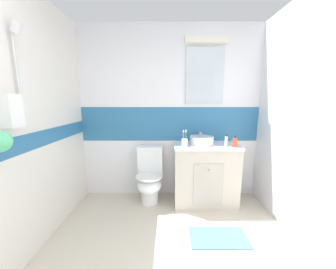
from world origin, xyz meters
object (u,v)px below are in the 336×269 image
(toilet, at_px, (150,177))
(toothpaste_tube_upright, at_px, (226,141))
(toothbrush_cup, at_px, (185,142))
(sink_basin, at_px, (202,140))
(soap_dispenser, at_px, (235,142))

(toilet, distance_m, toothpaste_tube_upright, 1.17)
(toilet, height_order, toothbrush_cup, toothbrush_cup)
(toothpaste_tube_upright, bearing_deg, toothbrush_cup, 177.38)
(toilet, xyz_separation_m, toothpaste_tube_upright, (1.01, -0.16, 0.55))
(sink_basin, bearing_deg, toilet, -179.14)
(soap_dispenser, distance_m, toothpaste_tube_upright, 0.11)
(sink_basin, distance_m, toothpaste_tube_upright, 0.33)
(toothpaste_tube_upright, bearing_deg, sink_basin, 149.93)
(sink_basin, relative_size, toothbrush_cup, 1.67)
(toilet, relative_size, toothpaste_tube_upright, 5.02)
(toothbrush_cup, distance_m, soap_dispenser, 0.65)
(sink_basin, bearing_deg, toothbrush_cup, -149.99)
(sink_basin, distance_m, toothbrush_cup, 0.28)
(sink_basin, xyz_separation_m, soap_dispenser, (0.40, -0.17, 0.00))
(toothbrush_cup, bearing_deg, soap_dispenser, -2.42)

